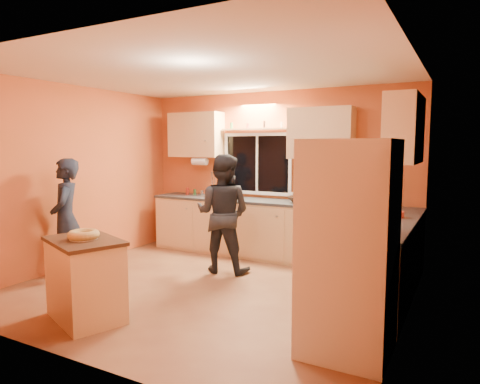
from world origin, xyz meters
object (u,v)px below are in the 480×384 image
Objects in this scene: refrigerator at (348,248)px; person_left at (66,219)px; island at (85,279)px; person_center at (223,213)px; person_right at (339,223)px.

refrigerator is 3.80m from person_left.
island is 2.16m from person_center.
refrigerator reaches higher than person_center.
person_center is at bearing 85.46° from person_left.
refrigerator reaches higher than island.
person_left is at bearing 94.64° from person_right.
refrigerator is 1.79× the size of island.
island is (-2.49, -0.55, -0.48)m from refrigerator.
refrigerator is 2.62m from person_center.
island is at bearing 15.69° from person_left.
refrigerator is at bearing 34.24° from island.
island is 0.62× the size of person_center.
person_left is (-1.30, 0.86, 0.37)m from island.
person_center is 0.95× the size of person_right.
island is 1.60m from person_left.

